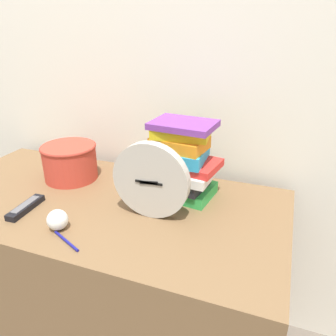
{
  "coord_description": "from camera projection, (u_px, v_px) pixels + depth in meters",
  "views": [
    {
      "loc": [
        0.57,
        -0.54,
        1.28
      ],
      "look_at": [
        0.23,
        0.37,
        0.85
      ],
      "focal_mm": 35.0,
      "sensor_mm": 36.0,
      "label": 1
    }
  ],
  "objects": [
    {
      "name": "desk_clock",
      "position": [
        151.0,
        181.0,
        1.0
      ],
      "size": [
        0.25,
        0.03,
        0.25
      ],
      "color": "#B7B2A8",
      "rests_on": "desk"
    },
    {
      "name": "wall_back",
      "position": [
        141.0,
        45.0,
        1.27
      ],
      "size": [
        6.0,
        0.04,
        2.4
      ],
      "color": "silver",
      "rests_on": "ground_plane"
    },
    {
      "name": "desk",
      "position": [
        108.0,
        279.0,
        1.29
      ],
      "size": [
        1.27,
        0.63,
        0.71
      ],
      "color": "brown",
      "rests_on": "ground_plane"
    },
    {
      "name": "pen",
      "position": [
        66.0,
        241.0,
        0.92
      ],
      "size": [
        0.12,
        0.06,
        0.01
      ],
      "color": "navy",
      "rests_on": "desk"
    },
    {
      "name": "book_stack",
      "position": [
        181.0,
        161.0,
        1.12
      ],
      "size": [
        0.25,
        0.19,
        0.27
      ],
      "color": "green",
      "rests_on": "desk"
    },
    {
      "name": "tv_remote",
      "position": [
        26.0,
        207.0,
        1.08
      ],
      "size": [
        0.05,
        0.15,
        0.02
      ],
      "color": "black",
      "rests_on": "desk"
    },
    {
      "name": "basket",
      "position": [
        70.0,
        161.0,
        1.28
      ],
      "size": [
        0.21,
        0.21,
        0.14
      ],
      "color": "#C63D2D",
      "rests_on": "desk"
    },
    {
      "name": "crumpled_paper_ball",
      "position": [
        57.0,
        220.0,
        0.97
      ],
      "size": [
        0.06,
        0.06,
        0.06
      ],
      "color": "white",
      "rests_on": "desk"
    }
  ]
}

